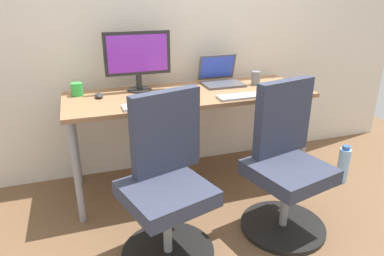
{
  "coord_description": "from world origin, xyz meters",
  "views": [
    {
      "loc": [
        -0.77,
        -2.36,
        1.45
      ],
      "look_at": [
        0.0,
        -0.05,
        0.48
      ],
      "focal_mm": 32.79,
      "sensor_mm": 36.0,
      "label": 1
    }
  ],
  "objects_px": {
    "office_chair_left": "(167,186)",
    "coffee_mug": "(77,89)",
    "desktop_monitor": "(138,57)",
    "open_laptop": "(221,77)",
    "office_chair_right": "(285,166)",
    "water_bottle_on_floor": "(343,165)"
  },
  "relations": [
    {
      "from": "office_chair_left",
      "to": "open_laptop",
      "type": "relative_size",
      "value": 3.03
    },
    {
      "from": "office_chair_left",
      "to": "open_laptop",
      "type": "xyz_separation_m",
      "value": [
        0.68,
        0.87,
        0.38
      ]
    },
    {
      "from": "water_bottle_on_floor",
      "to": "open_laptop",
      "type": "bearing_deg",
      "value": 147.12
    },
    {
      "from": "office_chair_left",
      "to": "desktop_monitor",
      "type": "distance_m",
      "value": 1.04
    },
    {
      "from": "water_bottle_on_floor",
      "to": "open_laptop",
      "type": "height_order",
      "value": "open_laptop"
    },
    {
      "from": "office_chair_left",
      "to": "office_chair_right",
      "type": "bearing_deg",
      "value": 0.06
    },
    {
      "from": "office_chair_right",
      "to": "water_bottle_on_floor",
      "type": "distance_m",
      "value": 0.87
    },
    {
      "from": "office_chair_right",
      "to": "water_bottle_on_floor",
      "type": "relative_size",
      "value": 3.03
    },
    {
      "from": "office_chair_right",
      "to": "open_laptop",
      "type": "xyz_separation_m",
      "value": [
        -0.09,
        0.87,
        0.38
      ]
    },
    {
      "from": "office_chair_right",
      "to": "office_chair_left",
      "type": "bearing_deg",
      "value": -179.94
    },
    {
      "from": "water_bottle_on_floor",
      "to": "desktop_monitor",
      "type": "xyz_separation_m",
      "value": [
        -1.5,
        0.56,
        0.85
      ]
    },
    {
      "from": "desktop_monitor",
      "to": "open_laptop",
      "type": "distance_m",
      "value": 0.68
    },
    {
      "from": "desktop_monitor",
      "to": "coffee_mug",
      "type": "distance_m",
      "value": 0.49
    },
    {
      "from": "water_bottle_on_floor",
      "to": "coffee_mug",
      "type": "bearing_deg",
      "value": 163.85
    },
    {
      "from": "office_chair_right",
      "to": "coffee_mug",
      "type": "bearing_deg",
      "value": 143.31
    },
    {
      "from": "office_chair_left",
      "to": "coffee_mug",
      "type": "distance_m",
      "value": 1.04
    },
    {
      "from": "office_chair_right",
      "to": "coffee_mug",
      "type": "distance_m",
      "value": 1.52
    },
    {
      "from": "office_chair_left",
      "to": "open_laptop",
      "type": "distance_m",
      "value": 1.16
    },
    {
      "from": "water_bottle_on_floor",
      "to": "coffee_mug",
      "type": "height_order",
      "value": "coffee_mug"
    },
    {
      "from": "water_bottle_on_floor",
      "to": "open_laptop",
      "type": "xyz_separation_m",
      "value": [
        -0.85,
        0.55,
        0.65
      ]
    },
    {
      "from": "coffee_mug",
      "to": "desktop_monitor",
      "type": "bearing_deg",
      "value": -1.02
    },
    {
      "from": "office_chair_right",
      "to": "desktop_monitor",
      "type": "bearing_deg",
      "value": 130.26
    }
  ]
}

